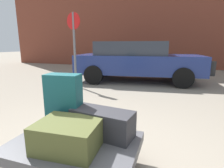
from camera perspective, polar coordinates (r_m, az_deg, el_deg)
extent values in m
cube|color=#4C4C51|center=(1.96, -11.81, -18.78)|extent=(1.27, 0.88, 0.10)
cylinder|color=black|center=(2.14, 3.56, -20.98)|extent=(0.24, 0.06, 0.24)
cylinder|color=black|center=(2.47, -17.09, -16.66)|extent=(0.24, 0.06, 0.24)
cube|color=#2D2D33|center=(1.97, -3.07, -12.22)|extent=(0.70, 0.38, 0.28)
cube|color=#4C5128|center=(1.78, -13.77, -15.59)|extent=(0.60, 0.49, 0.26)
cube|color=#144C51|center=(2.14, -15.04, -5.43)|extent=(0.41, 0.24, 0.64)
cube|color=navy|center=(6.58, 8.30, 6.42)|extent=(4.49, 2.31, 0.64)
cube|color=#2D333D|center=(6.57, 6.23, 11.27)|extent=(2.58, 1.86, 0.46)
cylinder|color=black|center=(7.53, 19.49, 4.11)|extent=(0.66, 0.30, 0.64)
cylinder|color=black|center=(5.87, 21.66, 1.82)|extent=(0.66, 0.30, 0.64)
cylinder|color=black|center=(7.67, -2.07, 4.94)|extent=(0.66, 0.30, 0.64)
cylinder|color=black|center=(6.05, -5.86, 2.91)|extent=(0.66, 0.30, 0.64)
cylinder|color=#383838|center=(8.80, 29.50, 4.29)|extent=(0.22, 0.22, 0.64)
cylinder|color=slate|center=(5.73, -11.80, 10.33)|extent=(0.07, 0.07, 2.25)
cylinder|color=red|center=(5.78, -12.20, 19.05)|extent=(0.49, 0.12, 0.50)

